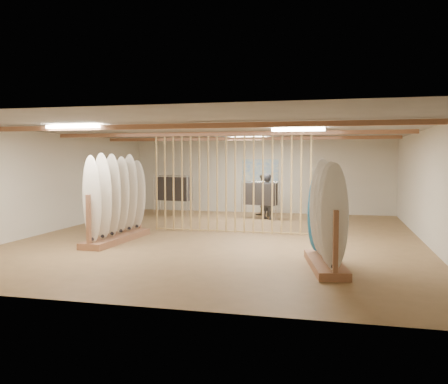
% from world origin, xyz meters
% --- Properties ---
extents(floor, '(12.00, 12.00, 0.00)m').
position_xyz_m(floor, '(0.00, 0.00, 0.00)').
color(floor, olive).
rests_on(floor, ground).
extents(ceiling, '(12.00, 12.00, 0.00)m').
position_xyz_m(ceiling, '(0.00, 0.00, 2.80)').
color(ceiling, '#9B9892').
rests_on(ceiling, ground).
extents(wall_back, '(12.00, 0.00, 12.00)m').
position_xyz_m(wall_back, '(0.00, 6.00, 1.40)').
color(wall_back, silver).
rests_on(wall_back, ground).
extents(wall_front, '(12.00, 0.00, 12.00)m').
position_xyz_m(wall_front, '(0.00, -6.00, 1.40)').
color(wall_front, silver).
rests_on(wall_front, ground).
extents(wall_left, '(0.00, 12.00, 12.00)m').
position_xyz_m(wall_left, '(-5.00, 0.00, 1.40)').
color(wall_left, silver).
rests_on(wall_left, ground).
extents(wall_right, '(0.00, 12.00, 12.00)m').
position_xyz_m(wall_right, '(5.00, 0.00, 1.40)').
color(wall_right, silver).
rests_on(wall_right, ground).
extents(ceiling_slats, '(9.50, 6.12, 0.10)m').
position_xyz_m(ceiling_slats, '(0.00, 0.00, 2.72)').
color(ceiling_slats, '#9B6646').
rests_on(ceiling_slats, ground).
extents(light_panels, '(1.20, 0.35, 0.06)m').
position_xyz_m(light_panels, '(0.00, 0.00, 2.74)').
color(light_panels, white).
rests_on(light_panels, ground).
extents(bamboo_partition, '(4.45, 0.05, 2.78)m').
position_xyz_m(bamboo_partition, '(0.00, 0.80, 1.40)').
color(bamboo_partition, tan).
rests_on(bamboo_partition, ground).
extents(poster, '(1.40, 0.03, 0.90)m').
position_xyz_m(poster, '(0.00, 5.98, 1.60)').
color(poster, '#3877C6').
rests_on(poster, ground).
extents(rack_left, '(0.71, 2.65, 2.12)m').
position_xyz_m(rack_left, '(-2.47, -1.23, 0.72)').
color(rack_left, '#9B6646').
rests_on(rack_left, floor).
extents(rack_right, '(0.94, 2.19, 2.02)m').
position_xyz_m(rack_right, '(2.69, -2.98, 0.69)').
color(rack_right, '#9B6646').
rests_on(rack_right, floor).
extents(clothing_rack_a, '(1.38, 0.63, 1.51)m').
position_xyz_m(clothing_rack_a, '(-2.93, 4.28, 0.98)').
color(clothing_rack_a, silver).
rests_on(clothing_rack_a, floor).
extents(clothing_rack_b, '(1.21, 0.57, 1.33)m').
position_xyz_m(clothing_rack_b, '(0.32, 4.02, 0.86)').
color(clothing_rack_b, silver).
rests_on(clothing_rack_b, floor).
extents(shopper_a, '(0.79, 0.74, 1.78)m').
position_xyz_m(shopper_a, '(0.59, 4.02, 0.89)').
color(shopper_a, '#282A30').
rests_on(shopper_a, floor).
extents(shopper_b, '(1.05, 0.99, 1.74)m').
position_xyz_m(shopper_b, '(0.36, 4.75, 0.87)').
color(shopper_b, '#3C382E').
rests_on(shopper_b, floor).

